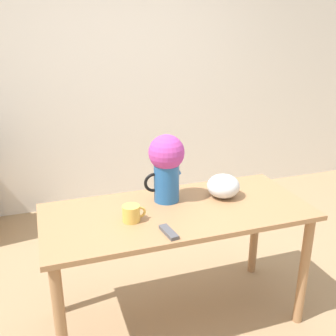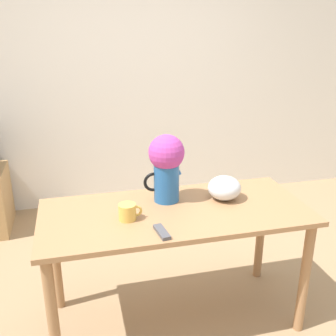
# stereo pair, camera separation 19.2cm
# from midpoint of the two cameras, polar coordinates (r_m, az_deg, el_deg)

# --- Properties ---
(ground_plane) EXTENTS (12.00, 12.00, 0.00)m
(ground_plane) POSITION_cam_midpoint_polar(r_m,az_deg,el_deg) (2.79, -0.26, -20.66)
(ground_plane) COLOR #9E7F5B
(wall_back) EXTENTS (8.00, 0.05, 2.60)m
(wall_back) POSITION_cam_midpoint_polar(r_m,az_deg,el_deg) (4.04, -9.32, 12.49)
(wall_back) COLOR silver
(wall_back) RESTS_ON ground_plane
(table) EXTENTS (1.59, 0.70, 0.79)m
(table) POSITION_cam_midpoint_polar(r_m,az_deg,el_deg) (2.40, -0.98, -8.44)
(table) COLOR #A3754C
(table) RESTS_ON ground_plane
(flower_vase) EXTENTS (0.25, 0.22, 0.42)m
(flower_vase) POSITION_cam_midpoint_polar(r_m,az_deg,el_deg) (2.37, -2.55, 0.74)
(flower_vase) COLOR #235B9E
(flower_vase) RESTS_ON table
(coffee_mug) EXTENTS (0.14, 0.10, 0.09)m
(coffee_mug) POSITION_cam_midpoint_polar(r_m,az_deg,el_deg) (2.22, -7.78, -6.59)
(coffee_mug) COLOR gold
(coffee_mug) RESTS_ON table
(white_bowl) EXTENTS (0.21, 0.21, 0.15)m
(white_bowl) POSITION_cam_midpoint_polar(r_m,az_deg,el_deg) (2.49, 5.86, -2.65)
(white_bowl) COLOR silver
(white_bowl) RESTS_ON table
(remote_control) EXTENTS (0.07, 0.16, 0.02)m
(remote_control) POSITION_cam_midpoint_polar(r_m,az_deg,el_deg) (2.09, -2.56, -9.33)
(remote_control) COLOR #4C4C51
(remote_control) RESTS_ON table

